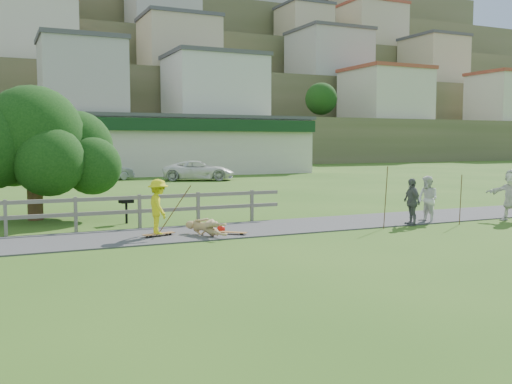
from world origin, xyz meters
TOP-DOWN VIEW (x-y plane):
  - ground at (0.00, 0.00)m, footprint 260.00×260.00m
  - path at (0.00, 1.50)m, footprint 34.00×3.00m
  - fence at (-4.62, 3.30)m, footprint 15.05×0.10m
  - strip_mall at (4.00, 34.94)m, footprint 32.50×10.75m
  - hillside at (0.00, 91.31)m, footprint 220.00×67.00m
  - skater_rider at (-1.92, 1.25)m, footprint 0.61×1.05m
  - skater_fallen at (-0.62, 0.75)m, footprint 1.58×0.95m
  - spectator_a at (7.32, 0.32)m, footprint 0.63×0.80m
  - spectator_b at (6.43, 0.09)m, footprint 0.55×0.99m
  - spectator_d at (10.36, -0.53)m, footprint 1.13×1.80m
  - car_silver at (1.06, 27.47)m, footprint 4.30×2.52m
  - car_white at (7.30, 24.66)m, footprint 5.70×4.05m
  - tree at (-4.96, 6.78)m, footprint 5.75×5.75m
  - bbq at (-2.18, 4.52)m, footprint 0.50×0.42m
  - longboard_rider at (-1.92, 1.25)m, footprint 1.01×0.49m
  - longboard_fallen at (0.18, 0.65)m, footprint 0.80×0.76m
  - helmet at (-0.02, 1.10)m, footprint 0.26×0.26m
  - pole_rider at (-1.32, 1.65)m, footprint 0.03×0.03m
  - pole_spec_left at (5.19, -0.13)m, footprint 0.03×0.03m
  - pole_spec_right at (8.03, -0.49)m, footprint 0.03×0.03m

SIDE VIEW (x-z plane):
  - ground at x=0.00m, z-range 0.00..0.00m
  - path at x=0.00m, z-range 0.00..0.04m
  - longboard_fallen at x=0.18m, z-range 0.00..0.10m
  - longboard_rider at x=-1.92m, z-range 0.00..0.11m
  - helmet at x=-0.02m, z-range 0.00..0.26m
  - skater_fallen at x=-0.62m, z-range 0.00..0.57m
  - bbq at x=-2.18m, z-range 0.00..0.94m
  - car_silver at x=1.06m, z-range 0.00..1.34m
  - car_white at x=7.30m, z-range 0.00..1.44m
  - fence at x=-4.62m, z-range 0.17..1.27m
  - spectator_b at x=6.43m, z-range 0.00..1.59m
  - skater_rider at x=-1.92m, z-range 0.00..1.62m
  - spectator_a at x=7.32m, z-range 0.00..1.63m
  - pole_spec_right at x=8.03m, z-range 0.00..1.70m
  - pole_rider at x=-1.32m, z-range 0.00..1.81m
  - spectator_d at x=10.36m, z-range 0.00..1.85m
  - pole_spec_left at x=5.19m, z-range 0.00..2.02m
  - tree at x=-4.96m, z-range 0.00..4.14m
  - strip_mall at x=4.00m, z-range 0.03..5.13m
  - hillside at x=0.00m, z-range -9.34..38.16m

